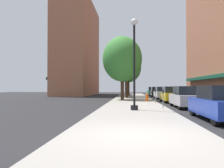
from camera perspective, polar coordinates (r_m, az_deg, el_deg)
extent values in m
plane|color=#232326|center=(25.09, 14.66, -4.46)|extent=(90.00, 90.00, 0.00)
cube|color=gray|center=(25.73, 5.44, -4.26)|extent=(4.80, 50.00, 0.12)
cube|color=#144C38|center=(31.08, 27.41, 2.03)|extent=(0.90, 34.00, 0.50)
cube|color=#9E6047|center=(45.69, -8.88, 9.10)|extent=(6.00, 18.00, 18.97)
cube|color=#144C38|center=(45.95, -12.96, 1.04)|extent=(0.90, 15.30, 0.50)
cylinder|color=black|center=(14.01, 5.91, -6.23)|extent=(0.48, 0.48, 0.30)
cylinder|color=black|center=(14.02, 5.89, 5.03)|extent=(0.14, 0.14, 5.20)
sphere|color=silver|center=(14.58, 5.88, 15.97)|extent=(0.44, 0.44, 0.44)
cylinder|color=#E05614|center=(22.64, 9.20, -3.77)|extent=(0.26, 0.26, 0.62)
sphere|color=#E05614|center=(22.62, 9.19, -2.86)|extent=(0.24, 0.24, 0.24)
cylinder|color=#E05614|center=(22.65, 9.55, -3.54)|extent=(0.12, 0.10, 0.10)
cylinder|color=slate|center=(20.33, 11.36, -3.49)|extent=(0.06, 0.06, 1.05)
cube|color=#33383D|center=(20.31, 11.35, -1.65)|extent=(0.14, 0.09, 0.26)
cylinder|color=slate|center=(15.60, 13.31, -4.28)|extent=(0.06, 0.06, 1.05)
cube|color=#33383D|center=(15.58, 13.30, -1.88)|extent=(0.14, 0.09, 0.26)
cylinder|color=#422D1E|center=(30.82, 3.81, -0.64)|extent=(0.40, 0.40, 3.17)
ellipsoid|color=#2D6B28|center=(30.98, 3.80, 4.92)|extent=(3.78, 3.78, 4.34)
cylinder|color=#422D1E|center=(25.67, 2.73, -0.70)|extent=(0.40, 0.40, 3.08)
ellipsoid|color=#387F33|center=(25.90, 2.72, 6.61)|extent=(4.69, 4.69, 5.39)
cylinder|color=#422D1E|center=(36.41, 4.33, -0.68)|extent=(0.40, 0.40, 3.16)
ellipsoid|color=#387F33|center=(36.56, 4.32, 4.34)|extent=(4.32, 4.32, 4.97)
cylinder|color=black|center=(12.82, 20.58, -6.45)|extent=(0.22, 0.64, 0.64)
cylinder|color=black|center=(13.32, 27.09, -6.20)|extent=(0.22, 0.64, 0.64)
cylinder|color=black|center=(9.79, 25.67, -8.17)|extent=(0.22, 0.64, 0.64)
cube|color=#1E389E|center=(11.52, 26.48, -5.45)|extent=(1.80, 4.30, 0.76)
cube|color=black|center=(11.35, 26.73, -1.98)|extent=(1.56, 2.20, 0.64)
cylinder|color=black|center=(18.96, 15.42, -4.65)|extent=(0.22, 0.64, 0.64)
cylinder|color=black|center=(19.30, 20.00, -4.56)|extent=(0.22, 0.64, 0.64)
cylinder|color=black|center=(15.83, 17.53, -5.40)|extent=(0.22, 0.64, 0.64)
cylinder|color=black|center=(16.24, 22.94, -5.25)|extent=(0.22, 0.64, 0.64)
cube|color=#B2B2BA|center=(17.54, 18.88, -3.90)|extent=(1.80, 4.30, 0.76)
cube|color=black|center=(17.37, 18.99, -1.62)|extent=(1.56, 2.20, 0.64)
cylinder|color=black|center=(24.94, 12.89, -3.75)|extent=(0.22, 0.64, 0.64)
cylinder|color=black|center=(25.21, 16.41, -3.70)|extent=(0.22, 0.64, 0.64)
cylinder|color=black|center=(21.78, 14.05, -4.16)|extent=(0.22, 0.64, 0.64)
cylinder|color=black|center=(22.08, 18.06, -4.10)|extent=(0.22, 0.64, 0.64)
cube|color=gold|center=(23.47, 15.31, -3.14)|extent=(1.80, 4.30, 0.76)
cube|color=black|center=(23.31, 15.37, -1.43)|extent=(1.56, 2.20, 0.64)
cylinder|color=black|center=(31.52, 11.22, -3.15)|extent=(0.22, 0.64, 0.64)
cylinder|color=black|center=(31.73, 14.03, -3.12)|extent=(0.22, 0.64, 0.64)
cylinder|color=black|center=(28.35, 11.93, -3.40)|extent=(0.22, 0.64, 0.64)
cylinder|color=black|center=(28.58, 15.04, -3.37)|extent=(0.22, 0.64, 0.64)
cube|color=silver|center=(30.02, 13.04, -2.65)|extent=(1.80, 4.30, 0.76)
cube|color=black|center=(29.86, 13.07, -1.31)|extent=(1.56, 2.20, 0.64)
cylinder|color=black|center=(37.96, 10.16, -2.76)|extent=(0.22, 0.64, 0.64)
cylinder|color=black|center=(38.14, 12.50, -2.75)|extent=(0.22, 0.64, 0.64)
cylinder|color=black|center=(34.78, 10.64, -2.94)|extent=(0.22, 0.64, 0.64)
cylinder|color=black|center=(34.97, 13.18, -2.92)|extent=(0.22, 0.64, 0.64)
cube|color=black|center=(36.44, 11.61, -2.34)|extent=(1.80, 4.30, 0.76)
cube|color=black|center=(36.28, 11.63, -1.24)|extent=(1.56, 2.20, 0.64)
cylinder|color=black|center=(44.25, 9.42, -2.50)|extent=(0.22, 0.64, 0.64)
cylinder|color=black|center=(44.40, 11.43, -2.49)|extent=(0.22, 0.64, 0.64)
cylinder|color=black|center=(41.06, 9.77, -2.62)|extent=(0.22, 0.64, 0.64)
cylinder|color=black|center=(41.22, 11.93, -2.61)|extent=(0.22, 0.64, 0.64)
cube|color=#196638|center=(42.72, 10.63, -2.12)|extent=(1.80, 4.30, 0.76)
cube|color=black|center=(42.56, 10.65, -1.18)|extent=(1.56, 2.20, 0.64)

